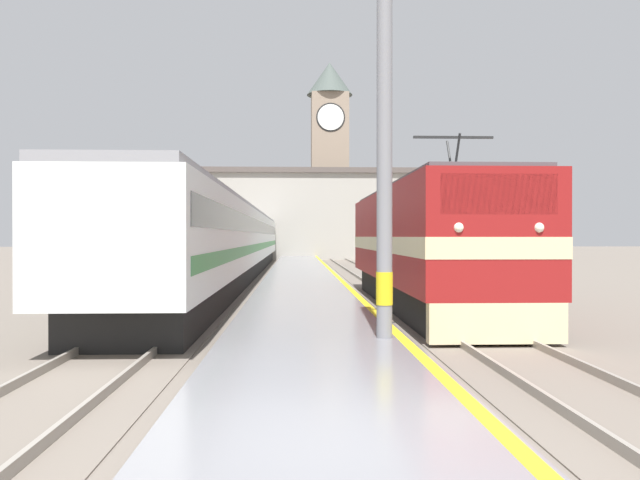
# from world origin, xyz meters

# --- Properties ---
(ground_plane) EXTENTS (200.00, 200.00, 0.00)m
(ground_plane) POSITION_xyz_m (0.00, 30.00, 0.00)
(ground_plane) COLOR #70665B
(platform) EXTENTS (3.47, 140.00, 0.36)m
(platform) POSITION_xyz_m (0.00, 25.00, 0.18)
(platform) COLOR slate
(platform) RESTS_ON ground
(rail_track_near) EXTENTS (2.84, 140.00, 0.16)m
(rail_track_near) POSITION_xyz_m (3.63, 25.00, 0.03)
(rail_track_near) COLOR #70665B
(rail_track_near) RESTS_ON ground
(rail_track_far) EXTENTS (2.84, 140.00, 0.16)m
(rail_track_far) POSITION_xyz_m (-3.66, 25.00, 0.03)
(rail_track_far) COLOR #70665B
(rail_track_far) RESTS_ON ground
(locomotive_train) EXTENTS (2.92, 14.31, 4.74)m
(locomotive_train) POSITION_xyz_m (3.63, 13.36, 1.93)
(locomotive_train) COLOR black
(locomotive_train) RESTS_ON ground
(passenger_train) EXTENTS (2.92, 47.34, 3.67)m
(passenger_train) POSITION_xyz_m (-3.66, 28.61, 1.99)
(passenger_train) COLOR black
(passenger_train) RESTS_ON ground
(catenary_mast) EXTENTS (2.67, 0.31, 8.32)m
(catenary_mast) POSITION_xyz_m (1.35, 5.55, 4.47)
(catenary_mast) COLOR gray
(catenary_mast) RESTS_ON platform
(clock_tower) EXTENTS (5.26, 5.26, 22.34)m
(clock_tower) POSITION_xyz_m (3.61, 66.27, 11.99)
(clock_tower) COLOR gray
(clock_tower) RESTS_ON ground
(station_building) EXTENTS (28.11, 8.30, 8.70)m
(station_building) POSITION_xyz_m (-2.06, 56.54, 4.37)
(station_building) COLOR #A8A399
(station_building) RESTS_ON ground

